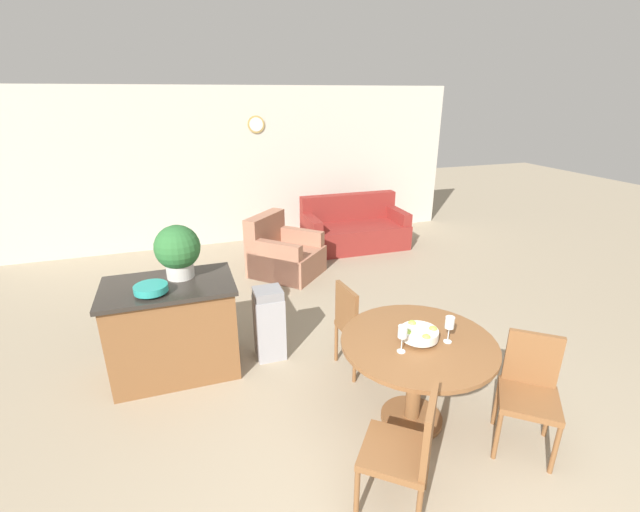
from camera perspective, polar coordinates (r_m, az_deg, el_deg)
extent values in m
cube|color=beige|center=(7.81, -10.57, 11.55)|extent=(8.00, 0.06, 2.70)
cylinder|color=tan|center=(7.74, -8.53, 16.97)|extent=(0.29, 0.02, 0.29)
cylinder|color=white|center=(7.73, -8.51, 16.96)|extent=(0.23, 0.01, 0.23)
cylinder|color=brown|center=(3.93, 12.07, -20.30)|extent=(0.51, 0.51, 0.04)
cylinder|color=brown|center=(3.70, 12.51, -16.00)|extent=(0.12, 0.12, 0.70)
cylinder|color=brown|center=(3.50, 12.99, -11.20)|extent=(1.22, 1.22, 0.03)
cylinder|color=brown|center=(3.10, 4.92, -29.16)|extent=(0.04, 0.04, 0.42)
cylinder|color=brown|center=(3.35, 6.88, -24.33)|extent=(0.04, 0.04, 0.42)
cylinder|color=brown|center=(3.32, 14.01, -25.49)|extent=(0.04, 0.04, 0.42)
cube|color=brown|center=(3.03, 9.99, -24.38)|extent=(0.59, 0.59, 0.05)
cube|color=brown|center=(2.85, 14.35, -21.55)|extent=(0.27, 0.33, 0.44)
cylinder|color=brown|center=(3.73, 28.85, -21.72)|extent=(0.04, 0.04, 0.42)
cylinder|color=brown|center=(3.67, 22.54, -21.28)|extent=(0.04, 0.04, 0.42)
cylinder|color=brown|center=(4.02, 28.17, -18.12)|extent=(0.04, 0.04, 0.42)
cylinder|color=brown|center=(3.97, 22.46, -17.65)|extent=(0.04, 0.04, 0.42)
cube|color=brown|center=(3.70, 26.09, -16.86)|extent=(0.59, 0.59, 0.05)
cube|color=brown|center=(3.73, 26.48, -12.12)|extent=(0.33, 0.27, 0.44)
cylinder|color=brown|center=(4.59, 6.54, -10.32)|extent=(0.04, 0.04, 0.42)
cylinder|color=brown|center=(4.32, 9.21, -12.67)|extent=(0.04, 0.04, 0.42)
cylinder|color=brown|center=(4.43, 2.19, -11.46)|extent=(0.04, 0.04, 0.42)
cylinder|color=brown|center=(4.15, 4.65, -14.02)|extent=(0.04, 0.04, 0.42)
cube|color=brown|center=(4.24, 5.76, -9.43)|extent=(0.46, 0.46, 0.05)
cube|color=brown|center=(4.04, 3.54, -7.05)|extent=(0.08, 0.39, 0.44)
cylinder|color=silver|center=(3.48, 13.03, -10.74)|extent=(0.11, 0.11, 0.03)
cylinder|color=silver|center=(3.45, 13.10, -10.04)|extent=(0.29, 0.29, 0.07)
sphere|color=#99C142|center=(3.48, 14.82, -9.54)|extent=(0.07, 0.07, 0.07)
sphere|color=#99C142|center=(3.52, 12.18, -8.91)|extent=(0.07, 0.07, 0.07)
sphere|color=#99C142|center=(3.39, 11.54, -10.08)|extent=(0.07, 0.07, 0.07)
sphere|color=#99C142|center=(3.36, 13.98, -10.61)|extent=(0.07, 0.07, 0.07)
cylinder|color=silver|center=(3.33, 10.76, -12.37)|extent=(0.06, 0.06, 0.01)
cylinder|color=silver|center=(3.30, 10.84, -11.45)|extent=(0.01, 0.01, 0.12)
cylinder|color=silver|center=(3.24, 10.97, -9.87)|extent=(0.07, 0.07, 0.09)
cylinder|color=silver|center=(3.53, 16.63, -10.86)|extent=(0.06, 0.06, 0.01)
cylinder|color=silver|center=(3.50, 16.74, -9.98)|extent=(0.01, 0.01, 0.12)
cylinder|color=silver|center=(3.45, 16.92, -8.47)|extent=(0.07, 0.07, 0.09)
cube|color=brown|center=(4.39, -18.90, -9.36)|extent=(1.13, 0.69, 0.90)
cube|color=#2D2823|center=(4.18, -19.64, -3.79)|extent=(1.19, 0.75, 0.04)
cylinder|color=teal|center=(4.02, -21.54, -4.59)|extent=(0.10, 0.10, 0.02)
cylinder|color=teal|center=(4.00, -21.62, -4.04)|extent=(0.29, 0.29, 0.06)
cylinder|color=beige|center=(4.27, -18.14, -1.78)|extent=(0.25, 0.25, 0.14)
sphere|color=#2D6B33|center=(4.19, -18.49, 1.11)|extent=(0.42, 0.42, 0.42)
cube|color=#9E9EA3|center=(4.46, -6.76, -9.42)|extent=(0.29, 0.26, 0.68)
cube|color=gray|center=(4.28, -6.97, -4.98)|extent=(0.28, 0.25, 0.09)
cube|color=maroon|center=(7.59, 4.68, 2.68)|extent=(1.78, 0.92, 0.42)
cube|color=maroon|center=(7.77, 3.79, 6.57)|extent=(1.77, 0.22, 0.47)
cube|color=maroon|center=(7.30, -1.15, 2.87)|extent=(0.17, 0.83, 0.63)
cube|color=maroon|center=(7.89, 10.12, 3.94)|extent=(0.17, 0.83, 0.63)
cube|color=#A87056|center=(6.46, -4.44, -0.74)|extent=(1.25, 1.25, 0.40)
cube|color=#A87056|center=(6.49, -7.35, 3.43)|extent=(0.73, 0.73, 0.49)
cube|color=#A87056|center=(6.14, -6.10, -0.86)|extent=(0.70, 0.70, 0.62)
cube|color=#A87056|center=(6.70, -2.97, 1.11)|extent=(0.70, 0.70, 0.62)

